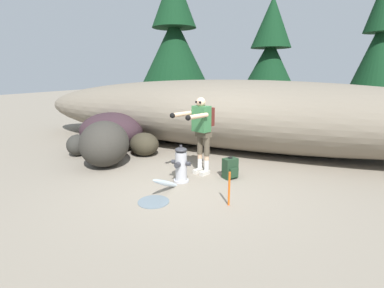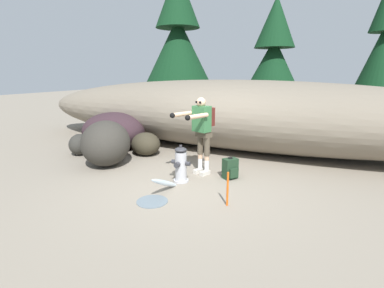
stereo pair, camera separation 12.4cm
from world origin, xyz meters
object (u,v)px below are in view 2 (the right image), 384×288
(utility_worker, at_px, (202,126))
(boulder_outlier, at_px, (80,144))
(spare_backpack, at_px, (230,169))
(boulder_small, at_px, (146,144))
(survey_stake, at_px, (228,189))
(boulder_mid, at_px, (106,143))
(fire_hydrant, at_px, (181,165))
(boulder_large, at_px, (114,131))

(utility_worker, distance_m, boulder_outlier, 3.77)
(boulder_outlier, bearing_deg, spare_backpack, 0.24)
(boulder_small, xyz_separation_m, survey_stake, (3.04, -2.01, -0.01))
(boulder_mid, height_order, boulder_outlier, boulder_mid)
(survey_stake, bearing_deg, fire_hydrant, 152.18)
(spare_backpack, bearing_deg, fire_hydrant, -110.27)
(fire_hydrant, distance_m, utility_worker, 0.96)
(utility_worker, height_order, boulder_small, utility_worker)
(spare_backpack, distance_m, boulder_mid, 3.08)
(spare_backpack, xyz_separation_m, survey_stake, (0.37, -1.27, 0.08))
(boulder_outlier, bearing_deg, boulder_large, 65.51)
(boulder_mid, distance_m, boulder_outlier, 1.41)
(boulder_mid, bearing_deg, spare_backpack, 7.90)
(boulder_small, relative_size, survey_stake, 1.42)
(boulder_large, bearing_deg, spare_backpack, -13.16)
(spare_backpack, bearing_deg, boulder_small, -161.23)
(utility_worker, relative_size, survey_stake, 2.85)
(spare_backpack, bearing_deg, utility_worker, -144.06)
(boulder_small, bearing_deg, boulder_outlier, -155.82)
(boulder_outlier, bearing_deg, boulder_small, 24.18)
(spare_backpack, height_order, boulder_large, boulder_large)
(utility_worker, distance_m, spare_backpack, 1.10)
(boulder_mid, bearing_deg, boulder_small, 72.96)
(boulder_mid, bearing_deg, boulder_outlier, 163.13)
(utility_worker, height_order, boulder_large, utility_worker)
(spare_backpack, distance_m, boulder_large, 4.05)
(fire_hydrant, relative_size, boulder_mid, 0.55)
(boulder_large, relative_size, survey_stake, 3.14)
(boulder_mid, xyz_separation_m, boulder_outlier, (-1.33, 0.40, -0.26))
(utility_worker, xyz_separation_m, boulder_large, (-3.26, 0.94, -0.55))
(utility_worker, xyz_separation_m, survey_stake, (1.04, -1.25, -0.79))
(spare_backpack, height_order, boulder_outlier, boulder_outlier)
(fire_hydrant, relative_size, boulder_large, 0.42)
(fire_hydrant, relative_size, utility_worker, 0.46)
(boulder_large, bearing_deg, utility_worker, -16.07)
(boulder_large, xyz_separation_m, boulder_outlier, (-0.43, -0.94, -0.26))
(boulder_small, bearing_deg, utility_worker, -20.67)
(spare_backpack, distance_m, boulder_small, 2.77)
(fire_hydrant, relative_size, boulder_small, 0.92)
(boulder_large, distance_m, survey_stake, 4.83)
(utility_worker, bearing_deg, survey_stake, 58.21)
(utility_worker, height_order, survey_stake, utility_worker)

